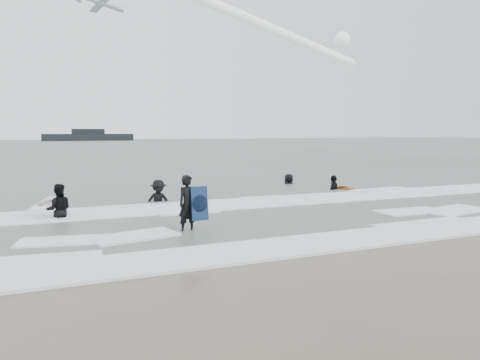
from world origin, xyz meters
name	(u,v)px	position (x,y,z in m)	size (l,w,h in m)	color
ground	(313,239)	(0.00, 0.00, 0.00)	(320.00, 320.00, 0.00)	brown
sea	(81,147)	(0.00, 80.00, 0.06)	(320.00, 320.00, 0.00)	#47544C
surfer_centre	(188,233)	(-2.85, 2.01, 0.00)	(0.61, 0.40, 1.67)	black
surfer_wading	(59,219)	(-6.16, 5.61, 0.00)	(0.83, 0.65, 1.72)	black
surfer_breaker	(159,203)	(-2.35, 7.84, 0.00)	(1.15, 0.66, 1.78)	black
surfer_right_near	(334,190)	(6.47, 8.54, 0.00)	(1.11, 0.46, 1.89)	black
surfer_right_far	(289,185)	(5.55, 11.38, 0.00)	(0.85, 0.56, 1.75)	black
surf_foam	(255,215)	(0.00, 3.70, 0.04)	(30.03, 9.06, 0.09)	white
bodyboards	(219,196)	(-0.69, 5.33, 0.50)	(14.46, 7.30, 1.25)	#0D2040
vessel_horizon	(88,136)	(6.35, 138.12, 1.34)	(26.33, 4.70, 3.57)	black
airshow_jet	(256,26)	(23.59, 54.76, 18.51)	(48.64, 19.55, 8.29)	silver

